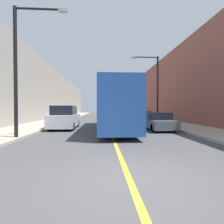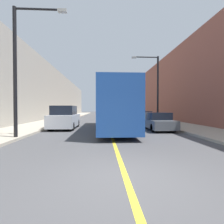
{
  "view_description": "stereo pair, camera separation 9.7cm",
  "coord_description": "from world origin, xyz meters",
  "px_view_note": "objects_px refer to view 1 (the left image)",
  "views": [
    {
      "loc": [
        -0.69,
        -4.29,
        1.74
      ],
      "look_at": [
        0.36,
        12.78,
        1.41
      ],
      "focal_mm": 28.0,
      "sensor_mm": 36.0,
      "label": 1
    },
    {
      "loc": [
        -0.59,
        -4.3,
        1.74
      ],
      "look_at": [
        0.36,
        12.78,
        1.41
      ],
      "focal_mm": 28.0,
      "sensor_mm": 36.0,
      "label": 2
    }
  ],
  "objects_px": {
    "bus": "(113,107)",
    "car_right_near": "(158,122)",
    "car_right_far": "(133,116)",
    "street_lamp_right": "(155,85)",
    "parked_suv_left": "(65,118)",
    "car_right_mid": "(142,118)",
    "street_lamp_left": "(21,62)"
  },
  "relations": [
    {
      "from": "bus",
      "to": "street_lamp_left",
      "type": "distance_m",
      "value": 7.5
    },
    {
      "from": "car_right_near",
      "to": "street_lamp_left",
      "type": "xyz_separation_m",
      "value": [
        -9.1,
        -3.98,
        3.7
      ]
    },
    {
      "from": "car_right_near",
      "to": "car_right_far",
      "type": "xyz_separation_m",
      "value": [
        0.11,
        11.52,
        0.01
      ]
    },
    {
      "from": "car_right_far",
      "to": "street_lamp_right",
      "type": "xyz_separation_m",
      "value": [
        1.12,
        -6.83,
        3.7
      ]
    },
    {
      "from": "bus",
      "to": "car_right_far",
      "type": "bearing_deg",
      "value": 71.37
    },
    {
      "from": "bus",
      "to": "car_right_near",
      "type": "height_order",
      "value": "bus"
    },
    {
      "from": "parked_suv_left",
      "to": "car_right_mid",
      "type": "distance_m",
      "value": 9.1
    },
    {
      "from": "street_lamp_left",
      "to": "street_lamp_right",
      "type": "height_order",
      "value": "street_lamp_right"
    },
    {
      "from": "car_right_near",
      "to": "street_lamp_right",
      "type": "distance_m",
      "value": 6.1
    },
    {
      "from": "parked_suv_left",
      "to": "car_right_far",
      "type": "relative_size",
      "value": 1.03
    },
    {
      "from": "car_right_near",
      "to": "street_lamp_right",
      "type": "bearing_deg",
      "value": 75.26
    },
    {
      "from": "bus",
      "to": "street_lamp_left",
      "type": "bearing_deg",
      "value": -140.86
    },
    {
      "from": "car_right_near",
      "to": "street_lamp_left",
      "type": "relative_size",
      "value": 0.63
    },
    {
      "from": "car_right_near",
      "to": "street_lamp_right",
      "type": "xyz_separation_m",
      "value": [
        1.23,
        4.68,
        3.7
      ]
    },
    {
      "from": "car_right_near",
      "to": "parked_suv_left",
      "type": "bearing_deg",
      "value": 170.24
    },
    {
      "from": "bus",
      "to": "car_right_mid",
      "type": "distance_m",
      "value": 6.65
    },
    {
      "from": "street_lamp_right",
      "to": "car_right_near",
      "type": "bearing_deg",
      "value": -104.74
    },
    {
      "from": "parked_suv_left",
      "to": "street_lamp_left",
      "type": "relative_size",
      "value": 0.66
    },
    {
      "from": "bus",
      "to": "car_right_mid",
      "type": "bearing_deg",
      "value": 55.44
    },
    {
      "from": "street_lamp_left",
      "to": "car_right_far",
      "type": "bearing_deg",
      "value": 59.27
    },
    {
      "from": "parked_suv_left",
      "to": "car_right_far",
      "type": "bearing_deg",
      "value": 52.17
    },
    {
      "from": "parked_suv_left",
      "to": "street_lamp_left",
      "type": "height_order",
      "value": "street_lamp_left"
    },
    {
      "from": "parked_suv_left",
      "to": "car_right_near",
      "type": "bearing_deg",
      "value": -9.76
    },
    {
      "from": "car_right_mid",
      "to": "street_lamp_right",
      "type": "distance_m",
      "value": 4.05
    },
    {
      "from": "car_right_far",
      "to": "street_lamp_left",
      "type": "distance_m",
      "value": 18.4
    },
    {
      "from": "street_lamp_right",
      "to": "car_right_mid",
      "type": "bearing_deg",
      "value": 133.48
    },
    {
      "from": "parked_suv_left",
      "to": "street_lamp_left",
      "type": "xyz_separation_m",
      "value": [
        -1.31,
        -5.32,
        3.44
      ]
    },
    {
      "from": "bus",
      "to": "street_lamp_left",
      "type": "xyz_separation_m",
      "value": [
        -5.49,
        -4.47,
        2.46
      ]
    },
    {
      "from": "car_right_near",
      "to": "car_right_mid",
      "type": "bearing_deg",
      "value": 88.98
    },
    {
      "from": "car_right_near",
      "to": "car_right_far",
      "type": "height_order",
      "value": "car_right_far"
    },
    {
      "from": "parked_suv_left",
      "to": "bus",
      "type": "bearing_deg",
      "value": -11.52
    },
    {
      "from": "parked_suv_left",
      "to": "car_right_far",
      "type": "distance_m",
      "value": 12.89
    }
  ]
}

